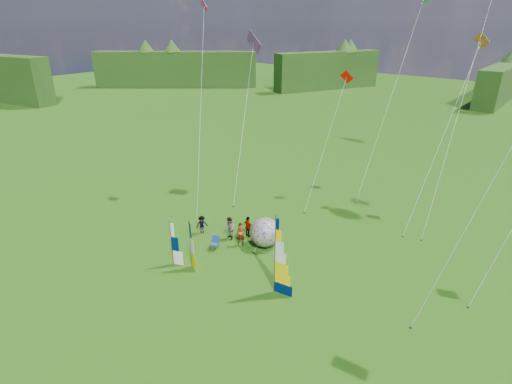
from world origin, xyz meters
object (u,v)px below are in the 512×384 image
Objects in this scene: side_banner_far at (172,244)px; spectator_b at (229,229)px; spectator_a at (241,235)px; spectator_d at (248,227)px; camp_chair at (214,243)px; spectator_c at (202,225)px; bol_inflatable at (265,232)px; kite_whale at (467,80)px; side_banner_left at (191,245)px; feather_banner_main at (275,256)px.

spectator_b is at bearing 58.83° from side_banner_far.
spectator_a reaches higher than spectator_d.
camp_chair is (-0.69, -3.04, -0.32)m from spectator_d.
spectator_b is 1.08× the size of spectator_d.
camp_chair is at bearing -82.30° from spectator_c.
bol_inflatable is (3.44, 5.97, -0.50)m from side_banner_far.
spectator_d is at bearing -26.90° from spectator_c.
spectator_c is 0.07× the size of kite_whale.
kite_whale is (10.88, 19.14, 9.73)m from side_banner_left.
camp_chair is at bearing -164.08° from spectator_a.
spectator_a is 1.45m from spectator_d.
spectator_a is at bearing 44.52° from side_banner_far.
spectator_b is 1.86m from camp_chair.
spectator_a reaches higher than spectator_c.
side_banner_left is 1.05× the size of side_banner_far.
bol_inflatable is at bearing -107.63° from kite_whale.
spectator_a is 1.30m from spectator_b.
bol_inflatable is at bearing 27.17° from camp_chair.
side_banner_far is 4.66m from spectator_c.
spectator_b is at bearing 145.95° from feather_banner_main.
spectator_d is (-5.70, 4.21, -1.73)m from feather_banner_main.
feather_banner_main is 6.81m from camp_chair.
spectator_a is 3.68m from spectator_c.
spectator_d is (-1.85, 0.23, -0.26)m from bol_inflatable.
kite_whale reaches higher than camp_chair.
bol_inflatable is at bearing 37.53° from side_banner_far.
spectator_b is at bearing 116.04° from side_banner_left.
spectator_c is (-2.83, 3.69, -0.96)m from side_banner_left.
spectator_a is 2.06m from camp_chair.
side_banner_far is at bearing -127.58° from spectator_c.
spectator_b is at bearing -159.60° from bol_inflatable.
camp_chair is (-1.14, -1.66, -0.40)m from spectator_a.
bol_inflatable is at bearing 51.84° from spectator_b.
side_banner_left is at bearing 3.24° from side_banner_far.
spectator_a is at bearing -49.54° from spectator_c.
spectator_a is at bearing -109.45° from kite_whale.
bol_inflatable is 1.21× the size of spectator_b.
spectator_a is 1.74× the size of camp_chair.
kite_whale is at bearing -119.30° from spectator_d.
side_banner_left is 1.99× the size of spectator_d.
spectator_a is at bearing 98.94° from side_banner_left.
side_banner_far is 5.29m from spectator_a.
spectator_b reaches higher than camp_chair.
side_banner_far is at bearing -152.55° from spectator_a.
feather_banner_main reaches higher than spectator_b.
kite_whale is (4.83, 17.75, 8.85)m from feather_banner_main.
kite_whale reaches higher than bol_inflatable.
kite_whale is (13.71, 15.45, 10.68)m from spectator_c.
spectator_d is 3.13m from camp_chair.
spectator_a is at bearing 34.78° from camp_chair.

